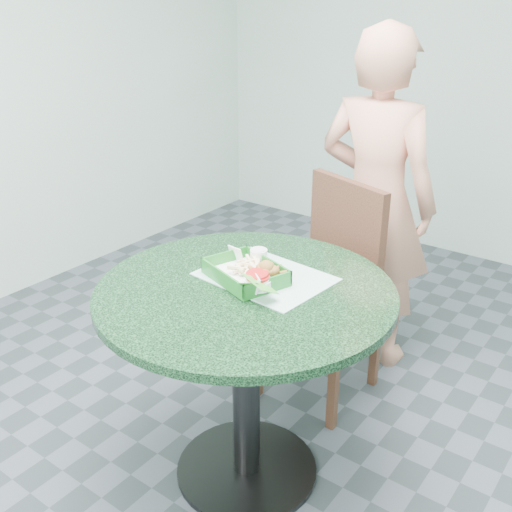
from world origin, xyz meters
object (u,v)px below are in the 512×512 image
Objects in this scene: diner_person at (376,197)px; crab_sandwich at (269,274)px; cafe_table at (246,338)px; sauce_ramekin at (249,258)px; dining_chair at (332,276)px; food_basket at (246,281)px.

diner_person is 14.42× the size of crab_sandwich.
crab_sandwich is (0.04, 0.08, 0.22)m from cafe_table.
diner_person is at bearing 86.42° from sauce_ramekin.
dining_chair is at bearing 99.10° from crab_sandwich.
dining_chair reaches higher than sauce_ramekin.
dining_chair is 0.43m from diner_person.
diner_person is 26.64× the size of sauce_ramekin.
cafe_table is at bearing -53.10° from food_basket.
diner_person is 6.16× the size of food_basket.
crab_sandwich is at bearing 24.40° from food_basket.
crab_sandwich is at bearing -25.23° from sauce_ramekin.
dining_chair reaches higher than food_basket.
food_basket is 2.34× the size of crab_sandwich.
cafe_table is 16.30× the size of sauce_ramekin.
sauce_ramekin is at bearing 154.77° from crab_sandwich.
sauce_ramekin is (-0.05, -0.87, -0.00)m from diner_person.
diner_person is at bearing 94.81° from crab_sandwich.
food_basket is (0.01, -0.97, -0.03)m from diner_person.
crab_sandwich is at bearing 94.32° from diner_person.
crab_sandwich reaches higher than food_basket.
sauce_ramekin reaches higher than food_basket.
food_basket is at bearing -155.60° from crab_sandwich.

